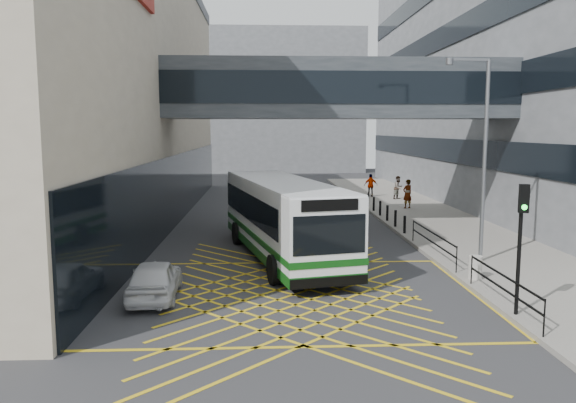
{
  "coord_description": "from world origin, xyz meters",
  "views": [
    {
      "loc": [
        -1.01,
        -17.97,
        5.42
      ],
      "look_at": [
        0.0,
        4.0,
        2.6
      ],
      "focal_mm": 35.0,
      "sensor_mm": 36.0,
      "label": 1
    }
  ],
  "objects": [
    {
      "name": "ground",
      "position": [
        0.0,
        0.0,
        0.0
      ],
      "size": [
        120.0,
        120.0,
        0.0
      ],
      "primitive_type": "plane",
      "color": "#333335"
    },
    {
      "name": "building_far",
      "position": [
        -2.0,
        60.0,
        9.0
      ],
      "size": [
        28.0,
        16.0,
        18.0
      ],
      "primitive_type": "cube",
      "color": "slate",
      "rests_on": "ground"
    },
    {
      "name": "skybridge",
      "position": [
        3.0,
        12.0,
        7.5
      ],
      "size": [
        20.0,
        4.1,
        3.0
      ],
      "color": "#373C41",
      "rests_on": "ground"
    },
    {
      "name": "pavement",
      "position": [
        9.0,
        15.0,
        0.08
      ],
      "size": [
        6.0,
        54.0,
        0.16
      ],
      "primitive_type": "cube",
      "color": "gray",
      "rests_on": "ground"
    },
    {
      "name": "box_junction",
      "position": [
        0.0,
        0.0,
        0.0
      ],
      "size": [
        12.0,
        9.0,
        0.01
      ],
      "color": "gold",
      "rests_on": "ground"
    },
    {
      "name": "bus",
      "position": [
        -0.2,
        5.45,
        1.78
      ],
      "size": [
        5.28,
        12.12,
        3.31
      ],
      "rotation": [
        0.0,
        0.0,
        0.22
      ],
      "color": "white",
      "rests_on": "ground"
    },
    {
      "name": "car_white",
      "position": [
        -4.5,
        -0.16,
        0.65
      ],
      "size": [
        1.86,
        4.16,
        1.3
      ],
      "primitive_type": "imported",
      "rotation": [
        0.0,
        0.0,
        3.19
      ],
      "color": "silver",
      "rests_on": "ground"
    },
    {
      "name": "car_dark",
      "position": [
        -0.61,
        13.06,
        0.7
      ],
      "size": [
        3.14,
        4.79,
        1.4
      ],
      "primitive_type": "imported",
      "rotation": [
        0.0,
        0.0,
        2.8
      ],
      "color": "black",
      "rests_on": "ground"
    },
    {
      "name": "car_silver",
      "position": [
        0.92,
        13.07,
        0.74
      ],
      "size": [
        2.69,
        4.98,
        1.47
      ],
      "primitive_type": "imported",
      "rotation": [
        0.0,
        0.0,
        3.29
      ],
      "color": "gray",
      "rests_on": "ground"
    },
    {
      "name": "traffic_light",
      "position": [
        6.23,
        -2.82,
        2.62
      ],
      "size": [
        0.29,
        0.45,
        3.77
      ],
      "rotation": [
        0.0,
        0.0,
        -0.19
      ],
      "color": "black",
      "rests_on": "pavement"
    },
    {
      "name": "street_lamp",
      "position": [
        7.59,
        3.81,
        4.71
      ],
      "size": [
        1.82,
        0.33,
        7.99
      ],
      "rotation": [
        0.0,
        0.0,
        0.06
      ],
      "color": "slate",
      "rests_on": "pavement"
    },
    {
      "name": "litter_bin",
      "position": [
        6.52,
        1.12,
        0.57
      ],
      "size": [
        0.48,
        0.48,
        0.83
      ],
      "primitive_type": "cylinder",
      "color": "#ADA89E",
      "rests_on": "pavement"
    },
    {
      "name": "kerb_railings",
      "position": [
        6.15,
        1.78,
        0.88
      ],
      "size": [
        0.05,
        12.54,
        1.0
      ],
      "color": "black",
      "rests_on": "pavement"
    },
    {
      "name": "bollards",
      "position": [
        6.25,
        15.0,
        0.61
      ],
      "size": [
        0.14,
        10.14,
        0.9
      ],
      "color": "black",
      "rests_on": "pavement"
    },
    {
      "name": "pedestrian_a",
      "position": [
        8.74,
        19.08,
        1.13
      ],
      "size": [
        0.93,
        0.83,
        1.94
      ],
      "primitive_type": "imported",
      "rotation": [
        0.0,
        0.0,
        3.59
      ],
      "color": "gray",
      "rests_on": "pavement"
    },
    {
      "name": "pedestrian_b",
      "position": [
        9.35,
        24.13,
        1.03
      ],
      "size": [
        0.98,
        0.91,
        1.75
      ],
      "primitive_type": "imported",
      "rotation": [
        0.0,
        0.0,
        0.65
      ],
      "color": "gray",
      "rests_on": "pavement"
    },
    {
      "name": "pedestrian_c",
      "position": [
        7.54,
        25.7,
        1.06
      ],
      "size": [
        1.1,
        0.59,
        1.79
      ],
      "primitive_type": "imported",
      "rotation": [
        0.0,
        0.0,
        3.06
      ],
      "color": "gray",
      "rests_on": "pavement"
    }
  ]
}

